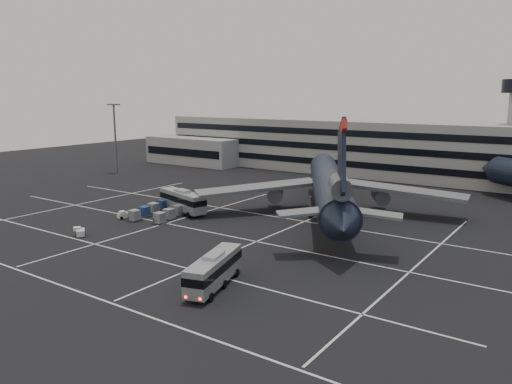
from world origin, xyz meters
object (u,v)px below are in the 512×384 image
(trijet_main, at_px, (330,186))
(bus_near, at_px, (214,269))
(uld_cluster, at_px, (161,211))
(bus_far, at_px, (183,200))
(tug_a, at_px, (124,215))

(trijet_main, height_order, bus_near, trijet_main)
(bus_near, relative_size, uld_cluster, 0.90)
(trijet_main, relative_size, uld_cluster, 4.30)
(trijet_main, relative_size, bus_far, 4.38)
(bus_near, height_order, uld_cluster, bus_near)
(bus_far, height_order, uld_cluster, bus_far)
(bus_far, xyz_separation_m, tug_a, (-5.29, -8.88, -1.66))
(tug_a, relative_size, uld_cluster, 0.19)
(bus_near, relative_size, tug_a, 4.65)
(bus_near, xyz_separation_m, bus_far, (-26.92, 23.93, 0.18))
(tug_a, height_order, uld_cluster, uld_cluster)
(bus_far, bearing_deg, bus_near, -114.79)
(tug_a, bearing_deg, trijet_main, 52.40)
(bus_near, distance_m, uld_cluster, 34.47)
(trijet_main, relative_size, bus_near, 4.76)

